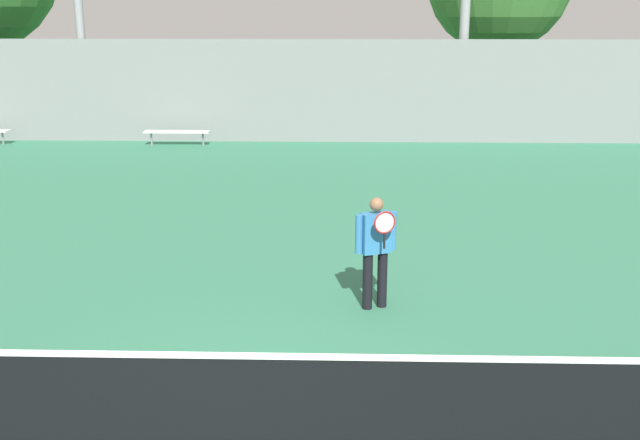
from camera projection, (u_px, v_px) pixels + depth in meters
name	position (u px, v px, depth m)	size (l,w,h in m)	color
tennis_net	(220.00, 401.00, 7.07)	(11.93, 0.09, 1.01)	black
tennis_player	(376.00, 246.00, 10.36)	(0.57, 0.50, 1.61)	black
bench_courtside_near	(177.00, 132.00, 22.95)	(2.00, 0.40, 0.45)	white
back_fence	(306.00, 91.00, 23.33)	(32.03, 0.06, 3.17)	gray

